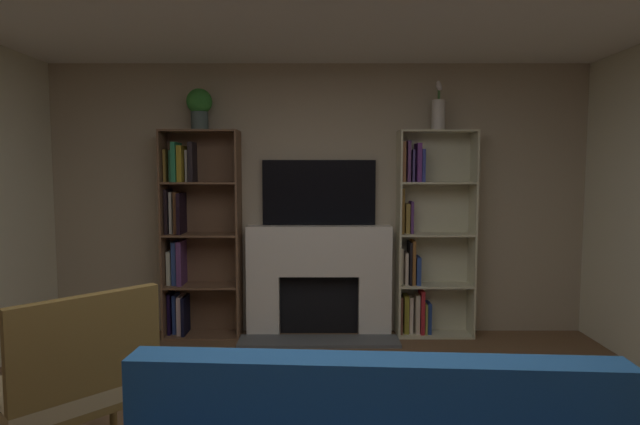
{
  "coord_description": "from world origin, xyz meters",
  "views": [
    {
      "loc": [
        0.01,
        -2.25,
        1.57
      ],
      "look_at": [
        0.0,
        1.07,
        1.29
      ],
      "focal_mm": 29.0,
      "sensor_mm": 36.0,
      "label": 1
    }
  ],
  "objects": [
    {
      "name": "wall_back_accent",
      "position": [
        0.0,
        2.71,
        1.28
      ],
      "size": [
        5.2,
        0.06,
        2.56
      ],
      "primitive_type": "cube",
      "color": "tan",
      "rests_on": "ground_plane"
    },
    {
      "name": "fireplace",
      "position": [
        0.0,
        2.57,
        0.55
      ],
      "size": [
        1.46,
        0.51,
        1.04
      ],
      "color": "white",
      "rests_on": "ground_plane"
    },
    {
      "name": "tv",
      "position": [
        0.0,
        2.65,
        1.35
      ],
      "size": [
        1.07,
        0.06,
        0.61
      ],
      "primitive_type": "cube",
      "color": "black",
      "rests_on": "fireplace"
    },
    {
      "name": "bookshelf_left",
      "position": [
        -1.18,
        2.57,
        0.98
      ],
      "size": [
        0.71,
        0.3,
        1.93
      ],
      "color": "brown",
      "rests_on": "ground_plane"
    },
    {
      "name": "bookshelf_right",
      "position": [
        1.01,
        2.59,
        0.9
      ],
      "size": [
        0.71,
        0.26,
        1.93
      ],
      "color": "beige",
      "rests_on": "ground_plane"
    },
    {
      "name": "potted_plant",
      "position": [
        -1.09,
        2.53,
        2.15
      ],
      "size": [
        0.23,
        0.23,
        0.38
      ],
      "color": "#455653",
      "rests_on": "bookshelf_left"
    },
    {
      "name": "vase_with_flowers",
      "position": [
        1.09,
        2.53,
        2.09
      ],
      "size": [
        0.12,
        0.12,
        0.45
      ],
      "color": "beige",
      "rests_on": "bookshelf_right"
    },
    {
      "name": "armchair",
      "position": [
        -1.21,
        0.24,
        0.52
      ],
      "size": [
        0.9,
        0.9,
        0.98
      ],
      "color": "brown",
      "rests_on": "ground_plane"
    }
  ]
}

